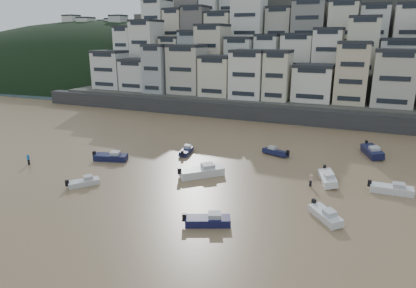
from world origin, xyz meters
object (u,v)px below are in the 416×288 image
at_px(boat_c, 202,170).
at_px(boat_d, 392,188).
at_px(boat_e, 328,177).
at_px(boat_k, 111,156).
at_px(boat_i, 372,150).
at_px(person_pink, 311,180).
at_px(boat_j, 84,181).
at_px(boat_f, 186,150).
at_px(boat_b, 326,214).
at_px(person_blue, 28,159).
at_px(boat_h, 276,151).
at_px(boat_a, 208,219).

relative_size(boat_c, boat_d, 1.25).
distance_m(boat_e, boat_k, 32.30).
height_order(boat_i, person_pink, boat_i).
bearing_deg(boat_j, boat_f, 17.03).
bearing_deg(boat_i, boat_j, -68.02).
distance_m(boat_d, person_pink, 9.68).
bearing_deg(boat_e, person_pink, -57.23).
xyz_separation_m(boat_b, boat_c, (-17.17, 6.36, 0.24)).
xyz_separation_m(boat_e, person_blue, (-42.28, -10.29, 0.08)).
bearing_deg(boat_i, boat_h, -85.39).
bearing_deg(boat_k, person_pink, -12.08).
bearing_deg(boat_f, boat_c, -152.05).
height_order(boat_c, boat_d, boat_c).
height_order(boat_c, person_pink, boat_c).
height_order(boat_d, boat_i, boat_i).
xyz_separation_m(boat_b, boat_h, (-9.97, 19.85, -0.03)).
bearing_deg(boat_b, boat_k, -140.61).
xyz_separation_m(boat_a, person_blue, (-32.20, 6.52, 0.18)).
height_order(boat_f, boat_i, boat_i).
xyz_separation_m(boat_a, boat_k, (-21.99, 12.94, 0.08)).
bearing_deg(boat_f, boat_i, -78.57).
height_order(boat_a, person_pink, person_pink).
relative_size(boat_f, person_pink, 2.67).
height_order(boat_h, boat_k, boat_k).
distance_m(boat_f, person_pink, 21.72).
bearing_deg(boat_c, boat_d, -34.71).
xyz_separation_m(boat_d, person_blue, (-49.91, -9.85, 0.13)).
height_order(boat_d, boat_e, boat_e).
bearing_deg(person_pink, boat_d, 10.00).
height_order(boat_c, boat_h, boat_c).
bearing_deg(boat_i, person_blue, -79.72).
relative_size(boat_b, boat_d, 0.93).
xyz_separation_m(boat_a, boat_f, (-12.70, 20.68, -0.06)).
distance_m(boat_b, person_pink, 9.14).
xyz_separation_m(boat_h, person_blue, (-33.20, -19.32, 0.22)).
bearing_deg(boat_j, person_pink, -30.43).
distance_m(boat_c, boat_e, 16.87).
xyz_separation_m(boat_a, boat_i, (15.46, 31.75, 0.22)).
bearing_deg(boat_f, boat_d, -108.11).
relative_size(boat_i, boat_j, 1.56).
xyz_separation_m(boat_d, boat_j, (-36.65, -13.06, -0.15)).
height_order(boat_a, boat_k, boat_k).
xyz_separation_m(boat_j, boat_k, (-3.05, 9.64, 0.18)).
bearing_deg(boat_h, boat_e, 154.34).
distance_m(boat_i, boat_k, 41.91).
bearing_deg(boat_i, boat_b, -27.50).
distance_m(boat_c, boat_j, 15.63).
bearing_deg(boat_c, boat_f, 83.74).
height_order(boat_b, person_pink, person_pink).
relative_size(boat_d, boat_e, 0.93).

